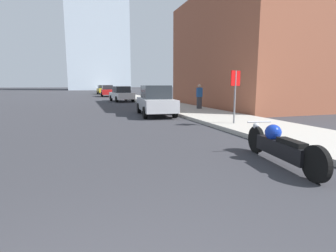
{
  "coord_description": "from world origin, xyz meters",
  "views": [
    {
      "loc": [
        -0.02,
        -1.24,
        1.7
      ],
      "look_at": [
        2.13,
        5.32,
        0.62
      ],
      "focal_mm": 28.0,
      "sensor_mm": 36.0,
      "label": 1
    }
  ],
  "objects_px": {
    "parked_car_white": "(121,94)",
    "stop_sign": "(235,88)",
    "pedestrian": "(199,96)",
    "parked_car_silver": "(156,101)",
    "parked_car_yellow": "(103,90)",
    "parked_car_red": "(107,91)",
    "motorcycle": "(279,145)"
  },
  "relations": [
    {
      "from": "parked_car_white",
      "to": "pedestrian",
      "type": "distance_m",
      "value": 12.16
    },
    {
      "from": "parked_car_white",
      "to": "parked_car_yellow",
      "type": "height_order",
      "value": "parked_car_yellow"
    },
    {
      "from": "parked_car_silver",
      "to": "motorcycle",
      "type": "bearing_deg",
      "value": -84.26
    },
    {
      "from": "parked_car_silver",
      "to": "stop_sign",
      "type": "distance_m",
      "value": 5.4
    },
    {
      "from": "pedestrian",
      "to": "motorcycle",
      "type": "bearing_deg",
      "value": -106.57
    },
    {
      "from": "parked_car_white",
      "to": "stop_sign",
      "type": "relative_size",
      "value": 2.08
    },
    {
      "from": "pedestrian",
      "to": "parked_car_silver",
      "type": "bearing_deg",
      "value": -155.23
    },
    {
      "from": "parked_car_red",
      "to": "parked_car_yellow",
      "type": "relative_size",
      "value": 1.03
    },
    {
      "from": "parked_car_red",
      "to": "pedestrian",
      "type": "xyz_separation_m",
      "value": [
        3.7,
        -24.05,
        0.12
      ]
    },
    {
      "from": "motorcycle",
      "to": "parked_car_yellow",
      "type": "bearing_deg",
      "value": 98.57
    },
    {
      "from": "parked_car_silver",
      "to": "parked_car_red",
      "type": "bearing_deg",
      "value": 95.96
    },
    {
      "from": "parked_car_white",
      "to": "pedestrian",
      "type": "height_order",
      "value": "pedestrian"
    },
    {
      "from": "parked_car_red",
      "to": "stop_sign",
      "type": "bearing_deg",
      "value": -84.18
    },
    {
      "from": "motorcycle",
      "to": "stop_sign",
      "type": "bearing_deg",
      "value": 76.76
    },
    {
      "from": "motorcycle",
      "to": "parked_car_white",
      "type": "distance_m",
      "value": 23.01
    },
    {
      "from": "parked_car_silver",
      "to": "stop_sign",
      "type": "height_order",
      "value": "stop_sign"
    },
    {
      "from": "parked_car_red",
      "to": "pedestrian",
      "type": "height_order",
      "value": "pedestrian"
    },
    {
      "from": "parked_car_yellow",
      "to": "stop_sign",
      "type": "distance_m",
      "value": 41.34
    },
    {
      "from": "motorcycle",
      "to": "stop_sign",
      "type": "relative_size",
      "value": 1.3
    },
    {
      "from": "parked_car_yellow",
      "to": "pedestrian",
      "type": "height_order",
      "value": "pedestrian"
    },
    {
      "from": "motorcycle",
      "to": "parked_car_white",
      "type": "relative_size",
      "value": 0.63
    },
    {
      "from": "stop_sign",
      "to": "parked_car_white",
      "type": "bearing_deg",
      "value": 96.1
    },
    {
      "from": "parked_car_silver",
      "to": "parked_car_red",
      "type": "xyz_separation_m",
      "value": [
        -0.27,
        25.64,
        0.02
      ]
    },
    {
      "from": "parked_car_white",
      "to": "stop_sign",
      "type": "height_order",
      "value": "stop_sign"
    },
    {
      "from": "parked_car_white",
      "to": "pedestrian",
      "type": "xyz_separation_m",
      "value": [
        3.43,
        -11.67,
        0.19
      ]
    },
    {
      "from": "motorcycle",
      "to": "parked_car_yellow",
      "type": "distance_m",
      "value": 46.06
    },
    {
      "from": "parked_car_white",
      "to": "parked_car_yellow",
      "type": "relative_size",
      "value": 1.01
    },
    {
      "from": "parked_car_silver",
      "to": "stop_sign",
      "type": "xyz_separation_m",
      "value": [
        1.95,
        -4.97,
        0.77
      ]
    },
    {
      "from": "motorcycle",
      "to": "stop_sign",
      "type": "height_order",
      "value": "stop_sign"
    },
    {
      "from": "parked_car_red",
      "to": "pedestrian",
      "type": "distance_m",
      "value": 24.34
    },
    {
      "from": "parked_car_white",
      "to": "stop_sign",
      "type": "xyz_separation_m",
      "value": [
        1.95,
        -18.23,
        0.82
      ]
    },
    {
      "from": "stop_sign",
      "to": "motorcycle",
      "type": "bearing_deg",
      "value": -111.56
    }
  ]
}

